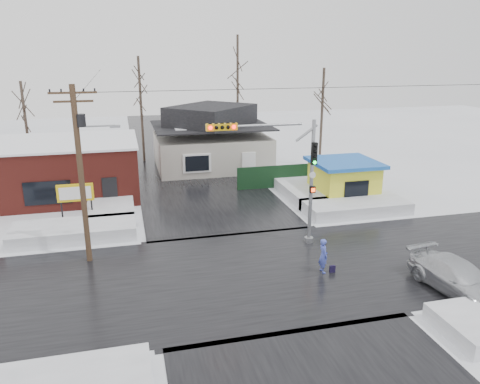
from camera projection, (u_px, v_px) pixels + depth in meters
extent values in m
plane|color=white|center=(256.00, 273.00, 22.97)|extent=(120.00, 120.00, 0.00)
cube|color=black|center=(256.00, 273.00, 22.97)|extent=(10.00, 120.00, 0.02)
cube|color=black|center=(256.00, 273.00, 22.97)|extent=(120.00, 10.00, 0.02)
cube|color=white|center=(75.00, 231.00, 27.25)|extent=(7.00, 3.00, 0.80)
cube|color=white|center=(356.00, 207.00, 31.45)|extent=(7.00, 3.00, 0.80)
cube|color=white|center=(111.00, 202.00, 32.35)|extent=(3.00, 8.00, 0.80)
cube|color=white|center=(301.00, 188.00, 35.62)|extent=(3.00, 8.00, 0.80)
cylinder|color=gray|center=(311.00, 183.00, 25.67)|extent=(0.20, 0.20, 7.00)
cylinder|color=gray|center=(309.00, 240.00, 26.65)|extent=(0.50, 0.50, 0.30)
cylinder|color=gray|center=(260.00, 125.00, 24.01)|extent=(4.60, 0.14, 0.14)
cube|color=gold|center=(222.00, 127.00, 23.54)|extent=(1.60, 0.28, 0.35)
sphere|color=#FF0C0C|center=(211.00, 128.00, 23.25)|extent=(0.20, 0.20, 0.20)
sphere|color=#FF0C0C|center=(234.00, 127.00, 23.53)|extent=(0.20, 0.20, 0.20)
cube|color=black|center=(314.00, 154.00, 24.99)|extent=(0.30, 0.22, 1.20)
sphere|color=#0CE533|center=(315.00, 162.00, 24.99)|extent=(0.18, 0.18, 0.18)
cube|color=black|center=(312.00, 189.00, 25.57)|extent=(0.30, 0.20, 0.35)
cylinder|color=#382619|center=(81.00, 177.00, 23.04)|extent=(0.28, 0.28, 9.00)
cube|color=#382619|center=(73.00, 93.00, 21.84)|extent=(2.20, 0.10, 0.10)
cube|color=#382619|center=(73.00, 101.00, 21.96)|extent=(1.80, 0.10, 0.10)
cylinder|color=black|center=(81.00, 120.00, 22.28)|extent=(0.44, 0.44, 0.60)
cylinder|color=gray|center=(96.00, 126.00, 22.52)|extent=(1.80, 0.08, 0.08)
cube|color=gray|center=(115.00, 126.00, 22.74)|extent=(0.50, 0.22, 0.12)
cube|color=maroon|center=(54.00, 170.00, 34.66)|extent=(12.00, 8.00, 4.00)
cube|color=white|center=(51.00, 143.00, 34.06)|extent=(12.20, 8.20, 0.15)
cube|color=black|center=(48.00, 193.00, 31.11)|extent=(3.00, 0.08, 1.60)
cube|color=black|center=(110.00, 193.00, 32.13)|extent=(1.00, 0.08, 2.20)
cylinder|color=black|center=(62.00, 211.00, 29.21)|extent=(0.10, 0.10, 1.80)
cylinder|color=black|center=(92.00, 208.00, 29.63)|extent=(0.10, 0.10, 1.80)
cube|color=gold|center=(75.00, 193.00, 29.10)|extent=(2.20, 0.18, 1.10)
cube|color=white|center=(75.00, 193.00, 29.00)|extent=(1.90, 0.02, 0.80)
cube|color=beige|center=(211.00, 151.00, 43.41)|extent=(10.00, 8.00, 3.00)
cube|color=black|center=(211.00, 125.00, 42.71)|extent=(10.40, 8.40, 0.12)
pyramid|color=black|center=(211.00, 115.00, 42.43)|extent=(9.00, 7.00, 1.80)
cube|color=maroon|center=(242.00, 112.00, 44.10)|extent=(0.70, 0.70, 1.40)
cube|color=white|center=(197.00, 163.00, 39.22)|extent=(2.40, 0.12, 1.60)
cube|color=yellow|center=(343.00, 182.00, 34.09)|extent=(4.00, 4.00, 2.60)
cube|color=#1746B1|center=(345.00, 162.00, 33.67)|extent=(4.60, 4.60, 0.25)
cube|color=black|center=(357.00, 190.00, 32.21)|extent=(1.80, 0.06, 1.20)
cube|color=black|center=(286.00, 176.00, 37.22)|extent=(8.00, 0.12, 1.80)
cylinder|color=#332821|center=(141.00, 110.00, 44.70)|extent=(0.24, 0.24, 10.00)
cylinder|color=#332821|center=(238.00, 95.00, 48.60)|extent=(0.24, 0.24, 12.00)
cylinder|color=#332821|center=(322.00, 118.00, 43.02)|extent=(0.24, 0.24, 9.00)
cylinder|color=#332821|center=(27.00, 128.00, 40.80)|extent=(0.24, 0.24, 8.00)
imported|color=#4554C1|center=(323.00, 256.00, 22.84)|extent=(0.43, 0.64, 1.74)
imported|color=silver|center=(457.00, 278.00, 20.98)|extent=(2.65, 5.19, 1.44)
cube|color=black|center=(332.00, 269.00, 22.99)|extent=(0.29, 0.14, 0.35)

